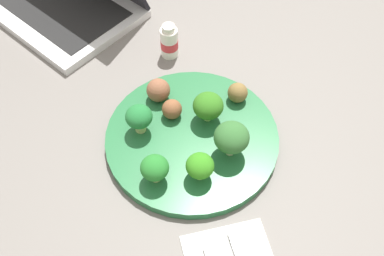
% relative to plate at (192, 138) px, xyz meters
% --- Properties ---
extents(ground_plane, '(4.00, 4.00, 0.00)m').
position_rel_plate_xyz_m(ground_plane, '(0.00, 0.00, -0.01)').
color(ground_plane, slate).
extents(plate, '(0.28, 0.28, 0.02)m').
position_rel_plate_xyz_m(plate, '(0.00, 0.00, 0.00)').
color(plate, '#236638').
rests_on(plate, ground_plane).
extents(broccoli_floret_mid_right, '(0.05, 0.05, 0.05)m').
position_rel_plate_xyz_m(broccoli_floret_mid_right, '(0.03, -0.03, 0.04)').
color(broccoli_floret_mid_right, '#A8CB72').
rests_on(broccoli_floret_mid_right, plate).
extents(broccoli_floret_back_left, '(0.04, 0.04, 0.05)m').
position_rel_plate_xyz_m(broccoli_floret_back_left, '(-0.07, 0.07, 0.04)').
color(broccoli_floret_back_left, '#9CB96A').
rests_on(broccoli_floret_back_left, plate).
extents(broccoli_floret_center, '(0.04, 0.04, 0.05)m').
position_rel_plate_xyz_m(broccoli_floret_center, '(0.02, 0.08, 0.04)').
color(broccoli_floret_center, '#A7BC6E').
rests_on(broccoli_floret_center, plate).
extents(broccoli_floret_front_right, '(0.05, 0.05, 0.06)m').
position_rel_plate_xyz_m(broccoli_floret_front_right, '(-0.04, -0.05, 0.05)').
color(broccoli_floret_front_right, '#A6BF83').
rests_on(broccoli_floret_front_right, plate).
extents(broccoli_floret_mid_left, '(0.04, 0.04, 0.05)m').
position_rel_plate_xyz_m(broccoli_floret_mid_left, '(-0.08, 0.00, 0.04)').
color(broccoli_floret_mid_left, '#9EB866').
rests_on(broccoli_floret_mid_left, plate).
extents(meatball_near_rim, '(0.03, 0.03, 0.03)m').
position_rel_plate_xyz_m(meatball_near_rim, '(0.06, -0.09, 0.03)').
color(meatball_near_rim, brown).
rests_on(meatball_near_rim, plate).
extents(meatball_far_rim, '(0.03, 0.03, 0.03)m').
position_rel_plate_xyz_m(meatball_far_rim, '(0.05, 0.03, 0.02)').
color(meatball_far_rim, brown).
rests_on(meatball_far_rim, plate).
extents(meatball_front_left, '(0.04, 0.04, 0.04)m').
position_rel_plate_xyz_m(meatball_front_left, '(0.09, 0.04, 0.03)').
color(meatball_front_left, brown).
rests_on(meatball_front_left, plate).
extents(yogurt_bottle, '(0.03, 0.03, 0.07)m').
position_rel_plate_xyz_m(yogurt_bottle, '(0.20, 0.01, 0.02)').
color(yogurt_bottle, white).
rests_on(yogurt_bottle, ground_plane).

